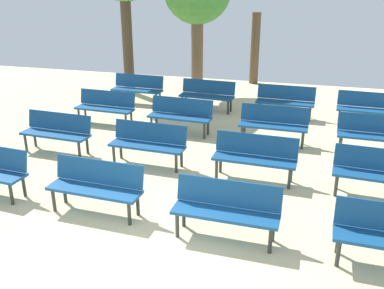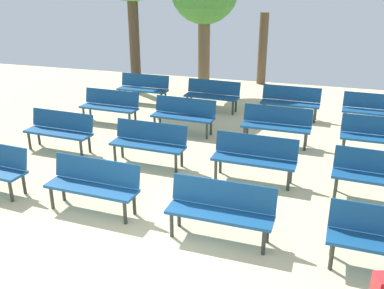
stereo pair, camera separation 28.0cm
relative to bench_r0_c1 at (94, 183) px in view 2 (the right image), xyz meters
The scene contains 16 objects.
ground_plane 2.04m from the bench_r0_c1, 57.02° to the right, with size 24.00×24.00×0.00m, color beige.
bench_r0_c1 is the anchor object (origin of this frame).
bench_r0_c2 2.23m from the bench_r0_c1, ahead, with size 1.61×0.52×0.87m.
bench_r1_c0 3.02m from the bench_r0_c1, 134.04° to the left, with size 1.62×0.57×0.87m.
bench_r1_c1 2.08m from the bench_r0_c1, 86.62° to the left, with size 1.62×0.55×0.87m.
bench_r1_c2 3.07m from the bench_r0_c1, 39.59° to the left, with size 1.62×0.54×0.87m.
bench_r1_c3 4.94m from the bench_r0_c1, 21.61° to the left, with size 1.63×0.59×0.87m.
bench_r2_c0 4.70m from the bench_r0_c1, 114.46° to the left, with size 1.62×0.56×0.87m.
bench_r2_c1 4.12m from the bench_r0_c1, 87.29° to the left, with size 1.62×0.56×0.87m.
bench_r2_c2 4.77m from the bench_r0_c1, 58.18° to the left, with size 1.61×0.51×0.87m.
bench_r2_c3 6.16m from the bench_r0_c1, 39.66° to the left, with size 1.61×0.52×0.87m.
bench_r3_c0 6.65m from the bench_r0_c1, 106.50° to the left, with size 1.62×0.54×0.87m.
bench_r3_c1 6.24m from the bench_r0_c1, 86.59° to the left, with size 1.63×0.58×0.87m.
bench_r3_c2 6.71m from the bench_r0_c1, 66.90° to the left, with size 1.61×0.53×0.87m.
bench_r3_c3 7.69m from the bench_r0_c1, 51.38° to the left, with size 1.62×0.56×0.87m.
tree_2 10.16m from the bench_r0_c1, 83.17° to the left, with size 0.32×0.32×2.54m.
Camera 2 is at (2.43, -3.95, 3.71)m, focal length 40.05 mm.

